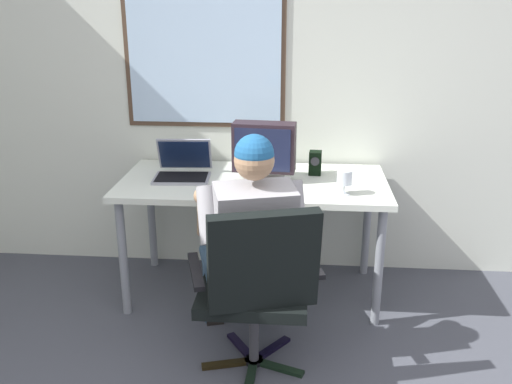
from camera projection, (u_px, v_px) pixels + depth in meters
name	position (u px, v px, depth m)	size (l,w,h in m)	color
wall_rear	(264.00, 71.00, 3.58)	(4.49, 0.08, 2.69)	silver
desk	(253.00, 191.00, 3.38)	(1.60, 0.77, 0.76)	gray
office_chair	(258.00, 281.00, 2.63)	(0.69, 0.61, 0.93)	black
person_seated	(250.00, 240.00, 2.84)	(0.63, 0.81, 1.21)	#334E68
crt_monitor	(264.00, 149.00, 3.29)	(0.38, 0.20, 0.35)	beige
laptop	(183.00, 167.00, 3.41)	(0.35, 0.34, 0.22)	gray
wine_glass	(345.00, 179.00, 3.08)	(0.09, 0.09, 0.14)	silver
desk_speaker	(315.00, 163.00, 3.44)	(0.08, 0.09, 0.15)	black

